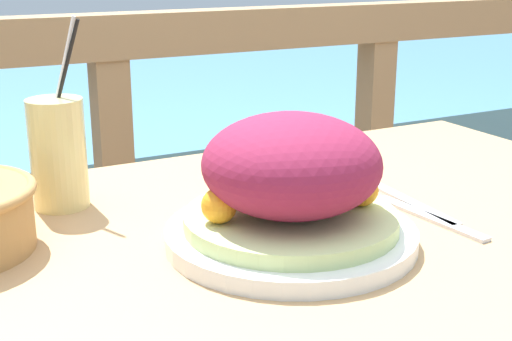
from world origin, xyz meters
The scene contains 6 objects.
patio_table centered at (0.00, 0.00, 0.66)m, with size 1.14×0.72×0.78m.
railing_fence centered at (0.00, 0.73, 0.68)m, with size 2.80×0.08×0.98m.
salad_plate centered at (-0.02, -0.04, 0.85)m, with size 0.29×0.29×0.15m.
drink_glass centered at (-0.22, 0.21, 0.85)m, with size 0.07×0.07×0.25m.
fork centered at (0.18, -0.06, 0.78)m, with size 0.03×0.18×0.00m.
knife centered at (0.19, -0.01, 0.78)m, with size 0.02×0.18×0.00m.
Camera 1 is at (-0.41, -0.70, 1.10)m, focal length 50.00 mm.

